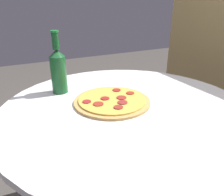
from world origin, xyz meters
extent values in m
cylinder|color=white|center=(0.00, 0.00, 0.38)|extent=(0.10, 0.10, 0.73)
cylinder|color=white|center=(0.00, 0.00, 0.76)|extent=(1.02, 1.02, 0.02)
cylinder|color=tan|center=(-0.05, -0.04, 0.78)|extent=(0.32, 0.32, 0.01)
cylinder|color=#E0BC4C|center=(-0.05, -0.04, 0.79)|extent=(0.28, 0.28, 0.01)
cylinder|color=maroon|center=(0.03, -0.06, 0.79)|extent=(0.04, 0.04, 0.00)
cylinder|color=maroon|center=(-0.07, -0.07, 0.79)|extent=(0.04, 0.04, 0.00)
cylinder|color=maroon|center=(-0.04, 0.00, 0.79)|extent=(0.04, 0.04, 0.00)
cylinder|color=maroon|center=(0.00, -0.02, 0.79)|extent=(0.04, 0.04, 0.00)
cylinder|color=maroon|center=(-0.07, -0.14, 0.79)|extent=(0.04, 0.04, 0.00)
cylinder|color=maroon|center=(-0.13, 0.02, 0.79)|extent=(0.04, 0.04, 0.00)
cylinder|color=#A23020|center=(-0.03, -0.11, 0.79)|extent=(0.04, 0.04, 0.00)
cylinder|color=#A92C1D|center=(-0.07, 0.06, 0.79)|extent=(0.04, 0.04, 0.00)
cylinder|color=#195628|center=(-0.27, -0.20, 0.86)|extent=(0.07, 0.07, 0.17)
cone|color=#195628|center=(-0.27, -0.20, 0.96)|extent=(0.07, 0.07, 0.03)
cylinder|color=#195628|center=(-0.27, -0.20, 1.01)|extent=(0.03, 0.03, 0.07)
cylinder|color=#1E8438|center=(-0.27, -0.20, 1.05)|extent=(0.03, 0.03, 0.01)
camera|label=1|loc=(0.69, -0.42, 1.16)|focal=35.00mm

